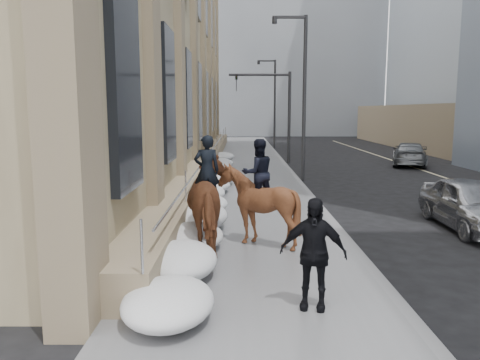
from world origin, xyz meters
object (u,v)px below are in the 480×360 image
(mounted_horse_left, at_px, (213,202))
(car_silver, at_px, (471,204))
(car_grey, at_px, (410,154))
(mounted_horse_right, at_px, (258,201))
(pedestrian, at_px, (313,253))

(mounted_horse_left, height_order, car_silver, mounted_horse_left)
(car_silver, height_order, car_grey, car_silver)
(mounted_horse_right, relative_size, pedestrian, 1.38)
(mounted_horse_right, distance_m, car_grey, 20.98)
(pedestrian, relative_size, car_silver, 0.44)
(mounted_horse_right, bearing_deg, pedestrian, 83.34)
(pedestrian, bearing_deg, mounted_horse_right, 114.60)
(mounted_horse_right, height_order, car_silver, mounted_horse_right)
(pedestrian, bearing_deg, car_grey, 79.43)
(mounted_horse_right, xyz_separation_m, car_silver, (6.39, 2.03, -0.49))
(car_silver, xyz_separation_m, car_grey, (3.99, 16.19, -0.02))
(car_silver, bearing_deg, car_grey, 76.98)
(mounted_horse_right, relative_size, car_silver, 0.60)
(mounted_horse_right, bearing_deg, car_silver, 179.19)
(mounted_horse_left, distance_m, mounted_horse_right, 1.19)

